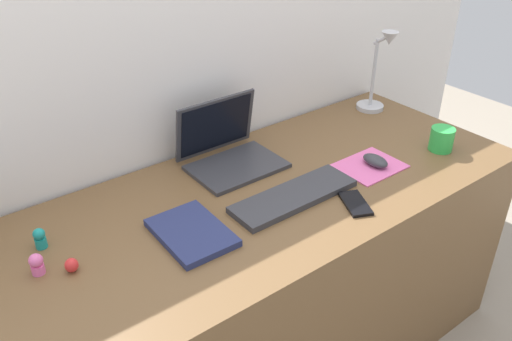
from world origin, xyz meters
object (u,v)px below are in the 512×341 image
Objects in this scene: notebook_pad at (192,233)px; cell_phone at (355,203)px; laptop at (227,148)px; toy_figurine_red at (72,265)px; mouse at (375,161)px; toy_figurine_teal at (40,238)px; coffee_mug at (442,139)px; keyboard at (294,196)px; toy_figurine_pink at (37,264)px; desk_lamp at (379,74)px.

cell_phone is at bearing -18.69° from notebook_pad.
toy_figurine_red is (-0.62, -0.22, -0.04)m from laptop.
toy_figurine_teal is at bearing 166.48° from mouse.
notebook_pad is at bearing -138.50° from laptop.
coffee_mug is at bearing 31.72° from cell_phone.
mouse is at bearing -2.81° from notebook_pad.
toy_figurine_red is at bearing -171.32° from cell_phone.
coffee_mug is at bearing -30.65° from laptop.
coffee_mug is 2.22× the size of toy_figurine_red.
toy_figurine_red is (-0.78, 0.23, 0.01)m from cell_phone.
cell_phone is 1.54× the size of coffee_mug.
toy_figurine_teal is (-1.30, 0.31, -0.01)m from coffee_mug.
keyboard is 0.34m from mouse.
mouse is at bearing -13.52° from toy_figurine_teal.
toy_figurine_pink is at bearing -112.20° from toy_figurine_teal.
toy_figurine_red is 0.14m from toy_figurine_teal.
cell_phone is 0.89m from toy_figurine_teal.
cell_phone is 0.49m from notebook_pad.
coffee_mug reaches higher than toy_figurine_red.
coffee_mug is 1.33m from toy_figurine_teal.
desk_lamp reaches higher than cell_phone.
mouse is 1.00m from toy_figurine_red.
keyboard is 1.24× the size of desk_lamp.
toy_figurine_red reaches higher than keyboard.
laptop is 5.21× the size of toy_figurine_pink.
mouse is 0.25m from cell_phone.
laptop is 0.31m from keyboard.
keyboard is 0.62m from coffee_mug.
toy_figurine_pink reaches higher than cell_phone.
desk_lamp is 8.85× the size of toy_figurine_red.
desk_lamp is at bearing 8.58° from toy_figurine_red.
desk_lamp is (0.72, -0.01, 0.10)m from laptop.
cell_phone is (-0.22, -0.12, -0.02)m from mouse.
toy_figurine_teal is (-0.34, 0.20, 0.02)m from notebook_pad.
mouse is 0.75× the size of cell_phone.
toy_figurine_red is 0.63× the size of toy_figurine_teal.
cell_phone is (0.12, -0.13, -0.01)m from keyboard.
notebook_pad is 2.89× the size of coffee_mug.
keyboard is 4.27× the size of mouse.
desk_lamp is (0.69, 0.29, 0.15)m from keyboard.
toy_figurine_teal is at bearing 161.23° from keyboard.
toy_figurine_teal is at bearing 101.84° from toy_figurine_red.
toy_figurine_pink reaches higher than notebook_pad.
mouse is 0.28m from coffee_mug.
toy_figurine_pink is at bearing -173.58° from desk_lamp.
toy_figurine_teal reaches higher than toy_figurine_pink.
toy_figurine_pink is 0.97× the size of toy_figurine_teal.
laptop is 2.34× the size of cell_phone.
coffee_mug is (0.27, -0.06, 0.02)m from mouse.
notebook_pad is at bearing 174.54° from keyboard.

